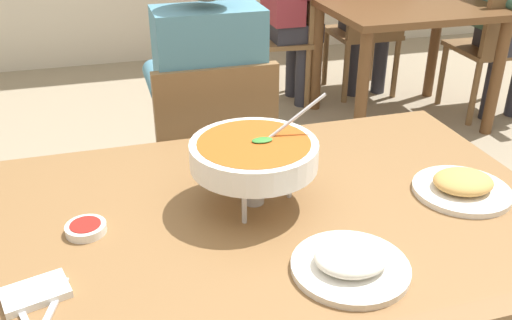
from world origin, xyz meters
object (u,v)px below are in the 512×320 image
object	(u,v)px
dining_table_main	(273,242)
diner_main	(209,98)
appetizer_plate	(462,186)
dining_table_far	(407,27)
chair_diner_main	(213,161)
chair_bg_middle	(369,25)
curry_bowl	(254,155)
rice_plate	(351,262)
chair_bg_right	(289,28)
sauce_dish	(86,228)
chair_bg_left	(500,41)

from	to	relation	value
dining_table_main	diner_main	xyz separation A→B (m)	(0.00, 0.75, 0.10)
appetizer_plate	dining_table_far	world-z (taller)	appetizer_plate
chair_diner_main	chair_bg_middle	bearing A→B (deg)	49.00
dining_table_far	curry_bowl	bearing A→B (deg)	-128.61
dining_table_main	chair_bg_middle	xyz separation A→B (m)	(1.47, 2.41, -0.13)
dining_table_main	rice_plate	size ratio (longest dim) A/B	5.58
diner_main	appetizer_plate	size ratio (longest dim) A/B	5.46
dining_table_main	chair_bg_right	bearing A→B (deg)	69.91
sauce_dish	chair_bg_right	xyz separation A→B (m)	(1.34, 2.47, -0.25)
dining_table_main	chair_bg_right	xyz separation A→B (m)	(0.91, 2.48, -0.13)
dining_table_far	chair_bg_left	xyz separation A→B (m)	(0.61, -0.11, -0.10)
dining_table_far	diner_main	bearing A→B (deg)	-141.49
appetizer_plate	dining_table_far	size ratio (longest dim) A/B	0.24
chair_diner_main	dining_table_far	size ratio (longest dim) A/B	0.90
sauce_dish	chair_bg_right	world-z (taller)	chair_bg_right
sauce_dish	chair_bg_right	distance (m)	2.82
dining_table_far	chair_bg_middle	size ratio (longest dim) A/B	1.11
rice_plate	chair_diner_main	bearing A→B (deg)	94.28
chair_bg_middle	curry_bowl	bearing A→B (deg)	-122.36
chair_bg_middle	chair_bg_right	size ratio (longest dim) A/B	1.00
curry_bowl	sauce_dish	bearing A→B (deg)	-177.17
curry_bowl	dining_table_main	bearing A→B (deg)	-37.99
dining_table_main	diner_main	world-z (taller)	diner_main
rice_plate	dining_table_far	bearing A→B (deg)	57.54
curry_bowl	chair_bg_right	size ratio (longest dim) A/B	0.37
dining_table_main	diner_main	distance (m)	0.76
dining_table_far	chair_bg_middle	xyz separation A→B (m)	(-0.01, 0.48, -0.10)
appetizer_plate	chair_bg_left	xyz separation A→B (m)	(1.61, 1.88, -0.26)
appetizer_plate	dining_table_far	bearing A→B (deg)	63.31
sauce_dish	dining_table_far	size ratio (longest dim) A/B	0.09
chair_bg_middle	chair_bg_right	distance (m)	0.56
dining_table_far	chair_bg_right	distance (m)	0.80
diner_main	curry_bowl	size ratio (longest dim) A/B	3.94
dining_table_far	dining_table_main	bearing A→B (deg)	-127.42
appetizer_plate	chair_bg_left	size ratio (longest dim) A/B	0.27
diner_main	chair_bg_middle	bearing A→B (deg)	48.45
chair_diner_main	chair_bg_right	xyz separation A→B (m)	(0.91, 1.76, 0.00)
rice_plate	dining_table_far	distance (m)	2.61
diner_main	curry_bowl	world-z (taller)	diner_main
chair_diner_main	dining_table_far	bearing A→B (deg)	39.29
dining_table_far	chair_bg_middle	distance (m)	0.49
chair_diner_main	chair_bg_left	world-z (taller)	same
diner_main	dining_table_far	world-z (taller)	diner_main
diner_main	sauce_dish	world-z (taller)	diner_main
rice_plate	appetizer_plate	size ratio (longest dim) A/B	1.00
chair_diner_main	diner_main	bearing A→B (deg)	90.00
dining_table_main	chair_diner_main	world-z (taller)	chair_diner_main
diner_main	rice_plate	distance (m)	1.03
sauce_dish	chair_bg_middle	distance (m)	3.07
diner_main	sauce_dish	size ratio (longest dim) A/B	14.56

